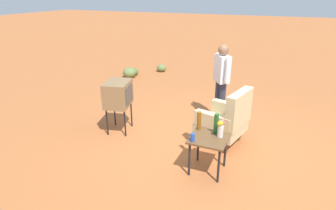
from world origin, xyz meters
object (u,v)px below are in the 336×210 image
armchair (226,119)px  soda_can_blue (192,137)px  flower_vase (221,128)px  bottle_wine_green (216,124)px  tv_on_stand (118,94)px  bottle_tall_amber (199,121)px  person_standing (221,78)px  side_table (209,142)px

armchair → soda_can_blue: size_ratio=8.69×
soda_can_blue → flower_vase: 0.45m
bottle_wine_green → soda_can_blue: 0.47m
armchair → bottle_wine_green: armchair is taller
armchair → tv_on_stand: 2.10m
soda_can_blue → bottle_tall_amber: bearing=-176.2°
bottle_tall_amber → soda_can_blue: bearing=3.8°
bottle_wine_green → bottle_tall_amber: 0.28m
soda_can_blue → tv_on_stand: bearing=-115.3°
person_standing → flower_vase: 1.93m
side_table → tv_on_stand: tv_on_stand is taller
bottle_wine_green → bottle_tall_amber: bottle_wine_green is taller
person_standing → soda_can_blue: (2.16, 0.09, -0.29)m
bottle_tall_amber → flower_vase: 0.38m
tv_on_stand → flower_vase: tv_on_stand is taller
flower_vase → bottle_wine_green: bearing=-135.4°
armchair → tv_on_stand: bearing=-81.7°
tv_on_stand → side_table: bearing=72.0°
tv_on_stand → armchair: bearing=98.3°
bottle_tall_amber → flower_vase: bottle_tall_amber is taller
bottle_wine_green → bottle_tall_amber: size_ratio=1.07×
side_table → tv_on_stand: 2.11m
tv_on_stand → bottle_wine_green: size_ratio=3.22×
armchair → person_standing: size_ratio=0.65×
bottle_tall_amber → flower_vase: size_ratio=1.13×
bottle_tall_amber → person_standing: bearing=-177.9°
side_table → tv_on_stand: size_ratio=0.57×
armchair → side_table: armchair is taller
person_standing → flower_vase: (1.87, 0.43, -0.20)m
side_table → bottle_tall_amber: (-0.20, -0.22, 0.23)m
armchair → flower_vase: armchair is taller
armchair → flower_vase: (0.86, 0.08, 0.24)m
tv_on_stand → flower_vase: 2.21m
person_standing → bottle_wine_green: bearing=10.9°
soda_can_blue → flower_vase: bearing=130.1°
bottle_tall_amber → soda_can_blue: 0.41m
bottle_wine_green → soda_can_blue: size_ratio=2.62×
tv_on_stand → bottle_tall_amber: 1.82m
person_standing → bottle_tall_amber: bearing=2.1°
armchair → tv_on_stand: size_ratio=1.03×
armchair → side_table: 0.95m
side_table → soda_can_blue: 0.31m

